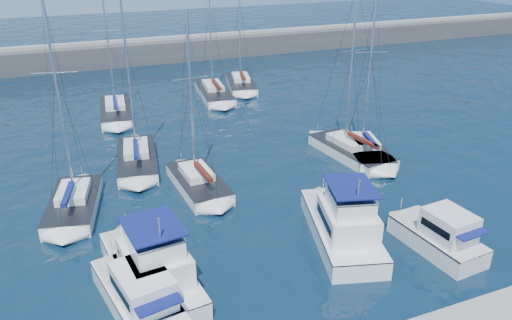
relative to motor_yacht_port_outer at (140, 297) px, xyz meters
name	(u,v)px	position (x,y,z in m)	size (l,w,h in m)	color
ground	(293,231)	(10.29, 3.91, -0.94)	(220.00, 220.00, 0.00)	black
breakwater	(141,55)	(10.29, 55.91, 0.11)	(160.00, 6.00, 4.45)	#424244
motor_yacht_port_outer	(140,297)	(0.00, 0.00, 0.00)	(3.94, 7.53, 3.20)	white
motor_yacht_port_inner	(152,270)	(0.95, 1.71, 0.19)	(4.37, 8.95, 4.69)	white
motor_yacht_stbd_inner	(343,226)	(12.52, 1.64, 0.19)	(5.68, 9.39, 4.69)	white
motor_yacht_stbd_outer	(440,237)	(17.33, -1.30, 0.00)	(3.02, 5.96, 3.20)	silver
sailboat_mid_a	(74,204)	(-2.35, 11.93, -0.41)	(4.53, 7.77, 15.10)	white
sailboat_mid_b	(137,159)	(2.99, 18.03, -0.41)	(4.33, 8.88, 15.66)	silver
sailboat_mid_c	(198,183)	(6.39, 11.81, -0.43)	(3.29, 7.24, 13.10)	white
sailboat_mid_d	(351,151)	(20.14, 12.81, -0.43)	(4.06, 8.58, 14.17)	silver
sailboat_mid_e	(365,151)	(21.25, 12.35, -0.42)	(4.99, 7.81, 13.97)	white
sailboat_back_a	(116,111)	(3.16, 31.35, -0.44)	(4.03, 9.52, 13.81)	white
sailboat_back_b	(214,93)	(14.79, 33.98, -0.42)	(4.28, 9.84, 16.08)	silver
sailboat_back_c	(241,84)	(19.11, 36.36, -0.41)	(5.03, 8.94, 16.24)	white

